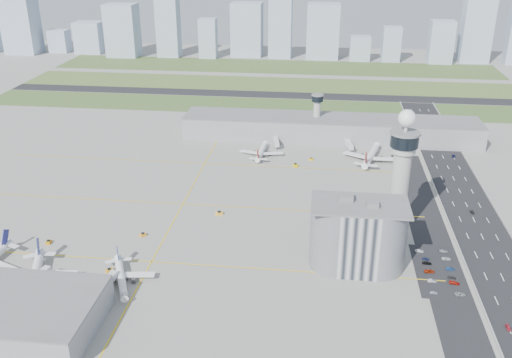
# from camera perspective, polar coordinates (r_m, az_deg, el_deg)

# --- Properties ---
(ground) EXTENTS (1000.00, 1000.00, 0.00)m
(ground) POSITION_cam_1_polar(r_m,az_deg,el_deg) (283.30, -0.85, -5.61)
(ground) COLOR gray
(grass_strip_0) EXTENTS (480.00, 50.00, 0.08)m
(grass_strip_0) POSITION_cam_1_polar(r_m,az_deg,el_deg) (492.77, 0.35, 7.33)
(grass_strip_0) COLOR #395428
(grass_strip_0) RESTS_ON ground
(grass_strip_1) EXTENTS (480.00, 60.00, 0.08)m
(grass_strip_1) POSITION_cam_1_polar(r_m,az_deg,el_deg) (564.74, 1.23, 9.45)
(grass_strip_1) COLOR #4B622E
(grass_strip_1) RESTS_ON ground
(grass_strip_2) EXTENTS (480.00, 70.00, 0.08)m
(grass_strip_2) POSITION_cam_1_polar(r_m,az_deg,el_deg) (642.27, 1.96, 11.18)
(grass_strip_2) COLOR #3C5729
(grass_strip_2) RESTS_ON ground
(runway) EXTENTS (480.00, 22.00, 0.10)m
(runway) POSITION_cam_1_polar(r_m,az_deg,el_deg) (528.16, 0.81, 8.45)
(runway) COLOR black
(runway) RESTS_ON ground
(highway) EXTENTS (28.00, 500.00, 0.10)m
(highway) POSITION_cam_1_polar(r_m,az_deg,el_deg) (292.72, 22.22, -6.50)
(highway) COLOR black
(highway) RESTS_ON ground
(barrier_left) EXTENTS (0.60, 500.00, 1.20)m
(barrier_left) POSITION_cam_1_polar(r_m,az_deg,el_deg) (288.89, 19.55, -6.36)
(barrier_left) COLOR #9E9E99
(barrier_left) RESTS_ON ground
(landside_road) EXTENTS (18.00, 260.00, 0.08)m
(landside_road) POSITION_cam_1_polar(r_m,az_deg,el_deg) (278.31, 17.71, -7.42)
(landside_road) COLOR black
(landside_road) RESTS_ON ground
(parking_lot) EXTENTS (20.00, 44.00, 0.10)m
(parking_lot) POSITION_cam_1_polar(r_m,az_deg,el_deg) (267.84, 17.71, -8.72)
(parking_lot) COLOR black
(parking_lot) RESTS_ON ground
(taxiway_line_h_0) EXTENTS (260.00, 0.60, 0.01)m
(taxiway_line_h_0) POSITION_cam_1_polar(r_m,az_deg,el_deg) (266.03, -10.39, -8.14)
(taxiway_line_h_0) COLOR yellow
(taxiway_line_h_0) RESTS_ON ground
(taxiway_line_h_1) EXTENTS (260.00, 0.60, 0.01)m
(taxiway_line_h_1) POSITION_cam_1_polar(r_m,az_deg,el_deg) (316.48, -7.32, -2.50)
(taxiway_line_h_1) COLOR yellow
(taxiway_line_h_1) RESTS_ON ground
(taxiway_line_h_2) EXTENTS (260.00, 0.60, 0.01)m
(taxiway_line_h_2) POSITION_cam_1_polar(r_m,az_deg,el_deg) (369.79, -5.14, 1.56)
(taxiway_line_h_2) COLOR yellow
(taxiway_line_h_2) RESTS_ON ground
(taxiway_line_v) EXTENTS (0.60, 260.00, 0.01)m
(taxiway_line_v) POSITION_cam_1_polar(r_m,az_deg,el_deg) (316.48, -7.32, -2.50)
(taxiway_line_v) COLOR yellow
(taxiway_line_v) RESTS_ON ground
(control_tower) EXTENTS (14.00, 14.00, 64.50)m
(control_tower) POSITION_cam_1_polar(r_m,az_deg,el_deg) (275.83, 14.32, 0.86)
(control_tower) COLOR #ADAAA5
(control_tower) RESTS_ON ground
(secondary_tower) EXTENTS (8.60, 8.60, 31.90)m
(secondary_tower) POSITION_cam_1_polar(r_m,az_deg,el_deg) (412.60, 6.11, 6.65)
(secondary_tower) COLOR #ADAAA5
(secondary_tower) RESTS_ON ground
(admin_building) EXTENTS (42.00, 24.00, 33.50)m
(admin_building) POSITION_cam_1_polar(r_m,az_deg,el_deg) (255.25, 10.15, -5.60)
(admin_building) COLOR #B2B2B7
(admin_building) RESTS_ON ground
(terminal_pier) EXTENTS (210.00, 32.00, 15.80)m
(terminal_pier) POSITION_cam_1_polar(r_m,az_deg,el_deg) (414.02, 7.42, 5.06)
(terminal_pier) COLOR gray
(terminal_pier) RESTS_ON ground
(airplane_near_b) EXTENTS (47.31, 51.05, 11.62)m
(airplane_near_b) POSITION_cam_1_polar(r_m,az_deg,el_deg) (261.60, -21.33, -8.63)
(airplane_near_b) COLOR white
(airplane_near_b) RESTS_ON ground
(airplane_near_c) EXTENTS (40.40, 43.03, 9.58)m
(airplane_near_c) POSITION_cam_1_polar(r_m,az_deg,el_deg) (251.15, -13.37, -9.23)
(airplane_near_c) COLOR white
(airplane_near_c) RESTS_ON ground
(airplane_far_a) EXTENTS (30.92, 35.85, 9.67)m
(airplane_far_a) POSITION_cam_1_polar(r_m,az_deg,el_deg) (380.57, 0.57, 3.09)
(airplane_far_a) COLOR white
(airplane_far_a) RESTS_ON ground
(airplane_far_b) EXTENTS (46.54, 51.22, 12.15)m
(airplane_far_b) POSITION_cam_1_polar(r_m,az_deg,el_deg) (379.19, 11.48, 2.72)
(airplane_far_b) COLOR white
(airplane_far_b) RESTS_ON ground
(jet_bridge_near_1) EXTENTS (5.39, 14.31, 5.70)m
(jet_bridge_near_1) POSITION_cam_1_polar(r_m,az_deg,el_deg) (256.57, -21.83, -10.18)
(jet_bridge_near_1) COLOR silver
(jet_bridge_near_1) RESTS_ON ground
(jet_bridge_near_2) EXTENTS (5.39, 14.31, 5.70)m
(jet_bridge_near_2) POSITION_cam_1_polar(r_m,az_deg,el_deg) (244.38, -15.51, -11.04)
(jet_bridge_near_2) COLOR silver
(jet_bridge_near_2) RESTS_ON ground
(jet_bridge_far_0) EXTENTS (5.39, 14.31, 5.70)m
(jet_bridge_far_0) POSITION_cam_1_polar(r_m,az_deg,el_deg) (401.77, 1.95, 3.91)
(jet_bridge_far_0) COLOR silver
(jet_bridge_far_0) RESTS_ON ground
(jet_bridge_far_1) EXTENTS (5.39, 14.31, 5.70)m
(jet_bridge_far_1) POSITION_cam_1_polar(r_m,az_deg,el_deg) (400.91, 9.10, 3.57)
(jet_bridge_far_1) COLOR silver
(jet_bridge_far_1) RESTS_ON ground
(tug_0) EXTENTS (2.51, 3.32, 1.77)m
(tug_0) POSITION_cam_1_polar(r_m,az_deg,el_deg) (293.09, -20.04, -5.92)
(tug_0) COLOR orange
(tug_0) RESTS_ON ground
(tug_1) EXTENTS (3.70, 3.65, 1.79)m
(tug_1) POSITION_cam_1_polar(r_m,az_deg,el_deg) (262.28, -14.46, -8.82)
(tug_1) COLOR orange
(tug_1) RESTS_ON ground
(tug_2) EXTENTS (3.62, 3.62, 1.76)m
(tug_2) POSITION_cam_1_polar(r_m,az_deg,el_deg) (287.27, -11.25, -5.46)
(tug_2) COLOR orange
(tug_2) RESTS_ON ground
(tug_3) EXTENTS (4.26, 3.86, 2.05)m
(tug_3) POSITION_cam_1_polar(r_m,az_deg,el_deg) (302.60, -3.70, -3.41)
(tug_3) COLOR yellow
(tug_3) RESTS_ON ground
(tug_4) EXTENTS (3.58, 4.16, 2.04)m
(tug_4) POSITION_cam_1_polar(r_m,az_deg,el_deg) (364.30, 3.96, 1.43)
(tug_4) COLOR #CFB404
(tug_4) RESTS_ON ground
(tug_5) EXTENTS (3.02, 2.32, 1.60)m
(tug_5) POSITION_cam_1_polar(r_m,az_deg,el_deg) (375.27, 5.55, 2.01)
(tug_5) COLOR #E3AF07
(tug_5) RESTS_ON ground
(car_lot_0) EXTENTS (3.23, 1.38, 1.09)m
(car_lot_0) POSITION_cam_1_polar(r_m,az_deg,el_deg) (251.78, 17.35, -10.79)
(car_lot_0) COLOR silver
(car_lot_0) RESTS_ON ground
(car_lot_1) EXTENTS (3.89, 1.58, 1.25)m
(car_lot_1) POSITION_cam_1_polar(r_m,az_deg,el_deg) (259.06, 17.19, -9.69)
(car_lot_1) COLOR #A6A8AB
(car_lot_1) RESTS_ON ground
(car_lot_2) EXTENTS (4.81, 2.65, 1.28)m
(car_lot_2) POSITION_cam_1_polar(r_m,az_deg,el_deg) (265.27, 16.95, -8.81)
(car_lot_2) COLOR #A32A0C
(car_lot_2) RESTS_ON ground
(car_lot_3) EXTENTS (4.15, 1.75, 1.20)m
(car_lot_3) POSITION_cam_1_polar(r_m,az_deg,el_deg) (271.02, 16.72, -8.04)
(car_lot_3) COLOR black
(car_lot_3) RESTS_ON ground
(car_lot_4) EXTENTS (3.50, 1.80, 1.14)m
(car_lot_4) POSITION_cam_1_polar(r_m,az_deg,el_deg) (274.10, 16.62, -7.65)
(car_lot_4) COLOR #19244C
(car_lot_4) RESTS_ON ground
(car_lot_5) EXTENTS (3.83, 1.35, 1.26)m
(car_lot_5) POSITION_cam_1_polar(r_m,az_deg,el_deg) (279.49, 16.01, -6.91)
(car_lot_5) COLOR silver
(car_lot_5) RESTS_ON ground
(car_lot_6) EXTENTS (4.42, 2.05, 1.23)m
(car_lot_6) POSITION_cam_1_polar(r_m,az_deg,el_deg) (254.10, 19.73, -10.79)
(car_lot_6) COLOR #979C9F
(car_lot_6) RESTS_ON ground
(car_lot_7) EXTENTS (4.71, 2.53, 1.30)m
(car_lot_7) POSITION_cam_1_polar(r_m,az_deg,el_deg) (260.59, 19.22, -9.77)
(car_lot_7) COLOR #971209
(car_lot_7) RESTS_ON ground
(car_lot_8) EXTENTS (3.49, 1.52, 1.17)m
(car_lot_8) POSITION_cam_1_polar(r_m,az_deg,el_deg) (263.98, 18.98, -9.29)
(car_lot_8) COLOR #2D2D30
(car_lot_8) RESTS_ON ground
(car_lot_9) EXTENTS (3.89, 1.51, 1.26)m
(car_lot_9) POSITION_cam_1_polar(r_m,az_deg,el_deg) (269.75, 18.86, -8.50)
(car_lot_9) COLOR navy
(car_lot_9) RESTS_ON ground
(car_lot_10) EXTENTS (4.13, 1.93, 1.14)m
(car_lot_10) POSITION_cam_1_polar(r_m,az_deg,el_deg) (276.93, 18.49, -7.57)
(car_lot_10) COLOR silver
(car_lot_10) RESTS_ON ground
(car_lot_11) EXTENTS (4.25, 2.18, 1.18)m
(car_lot_11) POSITION_cam_1_polar(r_m,az_deg,el_deg) (282.58, 18.27, -6.87)
(car_lot_11) COLOR gray
(car_lot_11) RESTS_ON ground
(car_hw_0) EXTENTS (1.52, 3.76, 1.28)m
(car_hw_0) POSITION_cam_1_polar(r_m,az_deg,el_deg) (242.10, 23.91, -13.40)
(car_hw_0) COLOR #B02536
(car_hw_0) RESTS_ON ground
(car_hw_1) EXTENTS (1.68, 3.78, 1.21)m
(car_hw_1) POSITION_cam_1_polar(r_m,az_deg,el_deg) (324.94, 20.80, -3.11)
(car_hw_1) COLOR black
(car_hw_1) RESTS_ON ground
(car_hw_2) EXTENTS (2.72, 4.76, 1.25)m
(car_hw_2) POSITION_cam_1_polar(r_m,az_deg,el_deg) (400.97, 19.16, 2.18)
(car_hw_2) COLOR #141A47
(car_hw_2) RESTS_ON ground
(car_hw_4) EXTENTS (1.95, 3.90, 1.28)m
(car_hw_4) POSITION_cam_1_polar(r_m,az_deg,el_deg) (450.65, 16.02, 4.90)
(car_hw_4) COLOR #9CA6AF
(car_hw_4) RESTS_ON ground
(skyline_bldg_1) EXTENTS (37.63, 30.10, 65.60)m
(skyline_bldg_1) POSITION_cam_1_polar(r_m,az_deg,el_deg) (763.75, -22.44, 13.98)
(skyline_bldg_1) COLOR #9EADC1
(skyline_bldg_1) RESTS_ON ground
(skyline_bldg_2) EXTENTS (22.81, 18.25, 26.79)m
(skyline_bldg_2) POSITION_cam_1_polar(r_m,az_deg,el_deg) (759.60, -19.05, 12.92)
(skyline_bldg_2) COLOR #9EADC1
(skyline_bldg_2) RESTS_ON ground
(skyline_bldg_3) EXTENTS (32.30, 25.84, 36.93)m
(skyline_bldg_3) POSITION_cam_1_polar(r_m,az_deg,el_deg) (744.11, -16.30, 13.45)
(skyline_bldg_3) COLOR #9EADC1
(skyline_bldg_3) RESTS_ON ground
(skyline_bldg_4) EXTENTS (35.81, 28.65, 60.36)m
(skyline_bldg_4) POSITION_cam_1_polar(r_m,az_deg,el_deg) (710.07, -13.22, 14.27)
(skyline_bldg_4) COLOR #9EADC1
(skyline_bldg_4) RESTS_ON ground
(skyline_bldg_5) EXTENTS (25.49, 20.39, 66.89)m
(skyline_bldg_5) POSITION_cam_1_polar(r_m,az_deg,el_deg) (697.47, -8.77, 14.72)
(skyline_bldg_5) COLOR #9EADC1
(skyline_bldg_5) RESTS_ON ground
(skyline_bldg_6) EXTENTS (20.04, 16.03, 45.20)m
(skyline_bldg_6) POSITION_cam_1_polar(r_m,az_deg,el_deg) (686.53, -4.82, 13.85)
(skyline_bldg_6) COLOR #9EADC1
(skyline_bldg_6) RESTS_ON ground
(skyline_bldg_7) EXTENTS (35.76, 28.61, 61.22)m
(skyline_bldg_7) POSITION_cam_1_polar(r_m,az_deg,el_deg) (696.51, -0.91, 14.73)
(skyline_bldg_7) COLOR #9EADC1
(skyline_bldg_7) RESTS_ON ground
(skyline_bldg_8) EXTENTS (26.33, 21.06, 83.39)m
(skyline_bldg_8) POSITION_cam_1_polar(r_m,az_deg,el_deg) (685.39, 2.46, 15.50)
(skyline_bldg_8) COLOR #9EADC1
(skyline_bldg_8) RESTS_ON ground
(skyline_bldg_9) EXTENTS (36.96, 29.57, 62.11)m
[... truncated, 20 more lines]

